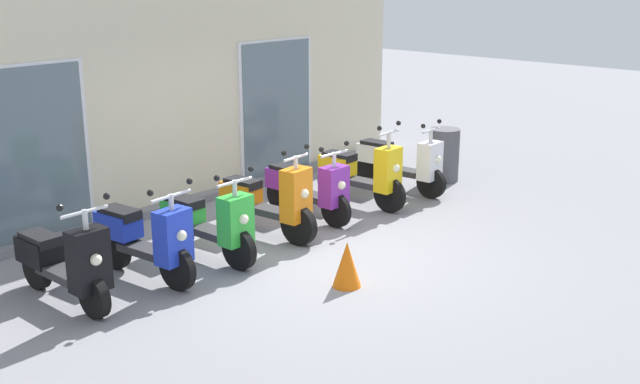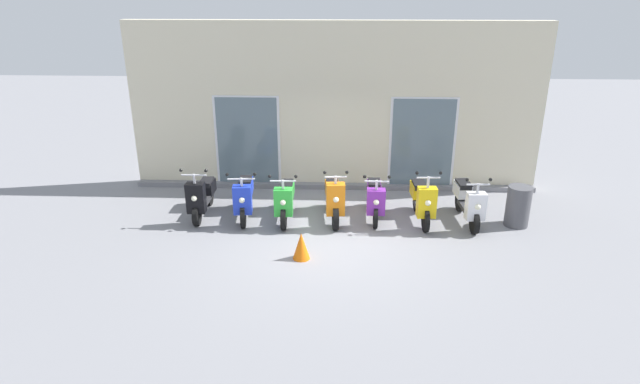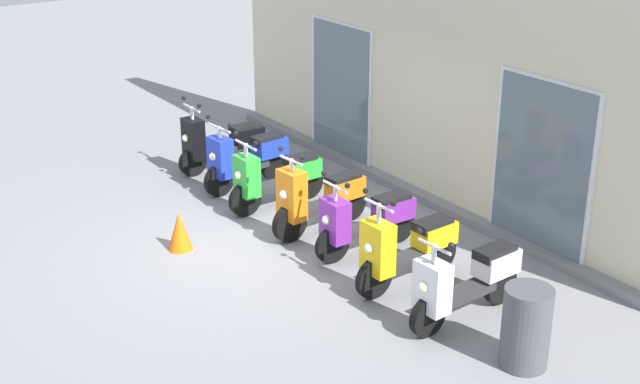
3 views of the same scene
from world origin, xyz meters
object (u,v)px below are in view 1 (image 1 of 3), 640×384
at_px(scooter_black, 64,262).
at_px(scooter_green, 208,222).
at_px(scooter_purple, 308,187).
at_px(scooter_yellow, 362,173).
at_px(scooter_blue, 145,238).
at_px(traffic_cone, 347,264).
at_px(trash_bin, 444,155).
at_px(scooter_orange, 268,201).
at_px(scooter_white, 401,162).

relative_size(scooter_black, scooter_green, 0.99).
xyz_separation_m(scooter_purple, scooter_yellow, (0.99, -0.17, 0.04)).
height_order(scooter_blue, traffic_cone, scooter_blue).
xyz_separation_m(scooter_black, scooter_purple, (3.77, 0.05, -0.00)).
height_order(scooter_yellow, trash_bin, scooter_yellow).
bearing_deg(traffic_cone, scooter_purple, 53.14).
relative_size(scooter_black, traffic_cone, 3.02).
distance_m(scooter_blue, scooter_green, 0.89).
distance_m(scooter_black, traffic_cone, 2.99).
relative_size(scooter_orange, scooter_purple, 1.02).
relative_size(scooter_purple, scooter_yellow, 0.99).
bearing_deg(scooter_green, traffic_cone, -75.12).
height_order(scooter_purple, traffic_cone, scooter_purple).
height_order(scooter_purple, trash_bin, scooter_purple).
relative_size(scooter_blue, trash_bin, 1.78).
distance_m(scooter_black, scooter_green, 1.85).
xyz_separation_m(scooter_green, scooter_orange, (1.04, 0.03, 0.02)).
xyz_separation_m(scooter_black, scooter_white, (5.74, -0.10, 0.01)).
relative_size(scooter_black, scooter_blue, 1.01).
distance_m(scooter_yellow, traffic_cone, 3.03).
relative_size(trash_bin, traffic_cone, 1.67).
xyz_separation_m(scooter_black, trash_bin, (6.75, -0.23, -0.03)).
height_order(scooter_green, trash_bin, scooter_green).
xyz_separation_m(scooter_black, scooter_orange, (2.88, -0.08, 0.02)).
xyz_separation_m(scooter_purple, scooter_white, (1.97, -0.14, 0.01)).
bearing_deg(scooter_orange, scooter_black, 178.42).
height_order(scooter_blue, scooter_green, scooter_blue).
height_order(scooter_green, scooter_yellow, scooter_yellow).
bearing_deg(scooter_blue, scooter_white, -0.10).
relative_size(scooter_blue, scooter_yellow, 0.99).
xyz_separation_m(scooter_white, trash_bin, (1.01, -0.13, -0.04)).
height_order(scooter_green, scooter_white, scooter_green).
distance_m(scooter_purple, trash_bin, 2.99).
bearing_deg(scooter_purple, scooter_black, -179.29).
relative_size(scooter_yellow, trash_bin, 1.80).
bearing_deg(scooter_orange, scooter_yellow, -1.20).
bearing_deg(scooter_green, scooter_black, 176.61).
relative_size(scooter_white, traffic_cone, 3.14).
bearing_deg(scooter_orange, trash_bin, -2.19).
bearing_deg(scooter_black, scooter_blue, -5.28).
distance_m(scooter_orange, scooter_yellow, 1.88).
xyz_separation_m(scooter_orange, traffic_cone, (-0.56, -1.81, -0.22)).
bearing_deg(scooter_black, scooter_yellow, -1.43).
bearing_deg(scooter_purple, traffic_cone, -126.86).
height_order(scooter_black, scooter_green, scooter_black).
bearing_deg(scooter_yellow, scooter_green, 179.81).
height_order(trash_bin, traffic_cone, trash_bin).
distance_m(scooter_white, traffic_cone, 3.87).
distance_m(scooter_black, scooter_yellow, 4.76).
bearing_deg(scooter_green, trash_bin, -1.38).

